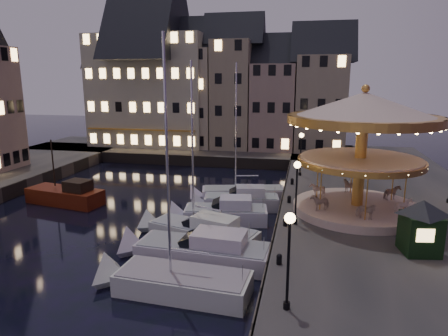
% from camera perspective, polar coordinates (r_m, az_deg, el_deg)
% --- Properties ---
extents(ground, '(160.00, 160.00, 0.00)m').
position_cam_1_polar(ground, '(27.33, -5.59, -10.13)').
color(ground, black).
rests_on(ground, ground).
extents(quay_east, '(16.00, 56.00, 1.30)m').
position_cam_1_polar(quay_east, '(32.21, 22.61, -6.25)').
color(quay_east, '#474442').
rests_on(quay_east, ground).
extents(quay_north, '(44.00, 12.00, 1.30)m').
position_cam_1_polar(quay_north, '(55.21, -4.90, 2.33)').
color(quay_north, '#474442').
rests_on(quay_north, ground).
extents(quaywall_e, '(0.15, 44.00, 1.30)m').
position_cam_1_polar(quaywall_e, '(31.64, 8.19, -5.71)').
color(quaywall_e, '#47423A').
rests_on(quaywall_e, ground).
extents(quaywall_n, '(48.00, 0.15, 1.30)m').
position_cam_1_polar(quaywall_n, '(49.00, -4.66, 1.01)').
color(quaywall_n, '#47423A').
rests_on(quaywall_n, ground).
extents(streetlamp_a, '(0.44, 0.44, 4.17)m').
position_cam_1_polar(streetlamp_a, '(16.38, 9.25, -11.14)').
color(streetlamp_a, black).
rests_on(streetlamp_a, quay_east).
extents(streetlamp_b, '(0.44, 0.44, 4.17)m').
position_cam_1_polar(streetlamp_b, '(25.84, 10.34, -2.22)').
color(streetlamp_b, black).
rests_on(streetlamp_b, quay_east).
extents(streetlamp_c, '(0.44, 0.44, 4.17)m').
position_cam_1_polar(streetlamp_c, '(39.05, 10.94, 2.82)').
color(streetlamp_c, black).
rests_on(streetlamp_c, quay_east).
extents(bollard_a, '(0.30, 0.30, 0.57)m').
position_cam_1_polar(bollard_a, '(21.04, 7.88, -12.70)').
color(bollard_a, black).
rests_on(bollard_a, quay_east).
extents(bollard_b, '(0.30, 0.30, 0.57)m').
position_cam_1_polar(bollard_b, '(26.11, 8.76, -7.56)').
color(bollard_b, black).
rests_on(bollard_b, quay_east).
extents(bollard_c, '(0.30, 0.30, 0.57)m').
position_cam_1_polar(bollard_c, '(30.85, 9.30, -4.38)').
color(bollard_c, black).
rests_on(bollard_c, quay_east).
extents(bollard_d, '(0.30, 0.30, 0.57)m').
position_cam_1_polar(bollard_d, '(36.14, 9.72, -1.84)').
color(bollard_d, black).
rests_on(bollard_d, quay_east).
extents(townhouse_na, '(5.50, 8.00, 12.80)m').
position_cam_1_polar(townhouse_na, '(60.51, -15.11, 9.66)').
color(townhouse_na, gray).
rests_on(townhouse_na, quay_north).
extents(townhouse_nb, '(6.16, 8.00, 13.80)m').
position_cam_1_polar(townhouse_nb, '(58.25, -10.27, 10.28)').
color(townhouse_nb, slate).
rests_on(townhouse_nb, quay_north).
extents(townhouse_nc, '(6.82, 8.00, 14.80)m').
position_cam_1_polar(townhouse_nc, '(56.25, -4.46, 10.87)').
color(townhouse_nc, tan).
rests_on(townhouse_nc, quay_north).
extents(townhouse_nd, '(5.50, 8.00, 15.80)m').
position_cam_1_polar(townhouse_nd, '(54.91, 1.42, 11.38)').
color(townhouse_nd, gray).
rests_on(townhouse_nd, quay_north).
extents(townhouse_ne, '(6.16, 8.00, 12.80)m').
position_cam_1_polar(townhouse_ne, '(54.24, 7.16, 9.68)').
color(townhouse_ne, gray).
rests_on(townhouse_ne, quay_north).
extents(townhouse_nf, '(6.82, 8.00, 13.80)m').
position_cam_1_polar(townhouse_nf, '(54.06, 13.67, 9.95)').
color(townhouse_nf, gray).
rests_on(townhouse_nf, quay_north).
extents(hotel_corner, '(17.60, 9.00, 16.80)m').
position_cam_1_polar(hotel_corner, '(58.19, -10.28, 11.76)').
color(hotel_corner, beige).
rests_on(hotel_corner, quay_north).
extents(motorboat_a, '(7.82, 3.00, 13.02)m').
position_cam_1_polar(motorboat_a, '(21.07, -7.34, -15.88)').
color(motorboat_a, silver).
rests_on(motorboat_a, ground).
extents(motorboat_b, '(8.98, 3.10, 2.15)m').
position_cam_1_polar(motorboat_b, '(24.05, -3.81, -11.73)').
color(motorboat_b, silver).
rests_on(motorboat_b, ground).
extents(motorboat_c, '(8.40, 4.43, 11.24)m').
position_cam_1_polar(motorboat_c, '(26.74, -3.73, -9.05)').
color(motorboat_c, silver).
rests_on(motorboat_c, ground).
extents(motorboat_d, '(7.26, 3.32, 2.15)m').
position_cam_1_polar(motorboat_d, '(30.12, -0.54, -6.55)').
color(motorboat_d, silver).
rests_on(motorboat_d, ground).
extents(motorboat_e, '(7.16, 3.09, 2.15)m').
position_cam_1_polar(motorboat_e, '(33.01, 1.78, -4.81)').
color(motorboat_e, '#B8BBC8').
rests_on(motorboat_e, ground).
extents(motorboat_f, '(8.34, 3.91, 11.07)m').
position_cam_1_polar(motorboat_f, '(35.32, 1.88, -3.82)').
color(motorboat_f, silver).
rests_on(motorboat_f, ground).
extents(red_fishing_boat, '(7.03, 3.47, 5.72)m').
position_cam_1_polar(red_fishing_boat, '(36.89, -21.58, -3.75)').
color(red_fishing_boat, '#5E1C0B').
rests_on(red_fishing_boat, ground).
extents(carousel, '(10.15, 10.15, 8.88)m').
position_cam_1_polar(carousel, '(28.72, 19.20, 5.15)').
color(carousel, beige).
rests_on(carousel, quay_east).
extents(ticket_kiosk, '(2.89, 2.89, 3.39)m').
position_cam_1_polar(ticket_kiosk, '(23.94, 26.44, -6.35)').
color(ticket_kiosk, black).
rests_on(ticket_kiosk, quay_east).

